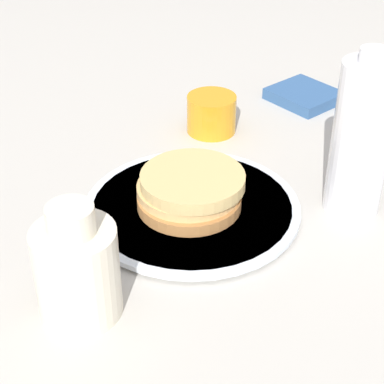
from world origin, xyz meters
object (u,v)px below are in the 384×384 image
at_px(plate, 192,208).
at_px(cream_jug, 77,269).
at_px(juice_glass, 211,114).
at_px(pancake_stack, 190,190).
at_px(water_bottle_near, 361,139).

height_order(plate, cream_jug, cream_jug).
bearing_deg(juice_glass, plate, 105.44).
height_order(pancake_stack, cream_jug, cream_jug).
height_order(juice_glass, water_bottle_near, water_bottle_near).
xyz_separation_m(pancake_stack, juice_glass, (0.06, -0.22, -0.00)).
xyz_separation_m(plate, cream_jug, (0.04, 0.22, 0.05)).
xyz_separation_m(plate, juice_glass, (0.06, -0.23, 0.02)).
height_order(plate, pancake_stack, pancake_stack).
bearing_deg(water_bottle_near, cream_jug, 53.62).
distance_m(plate, juice_glass, 0.24).
relative_size(plate, pancake_stack, 2.00).
bearing_deg(plate, cream_jug, 79.95).
distance_m(plate, pancake_stack, 0.03).
height_order(pancake_stack, water_bottle_near, water_bottle_near).
bearing_deg(juice_glass, cream_jug, 93.01).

